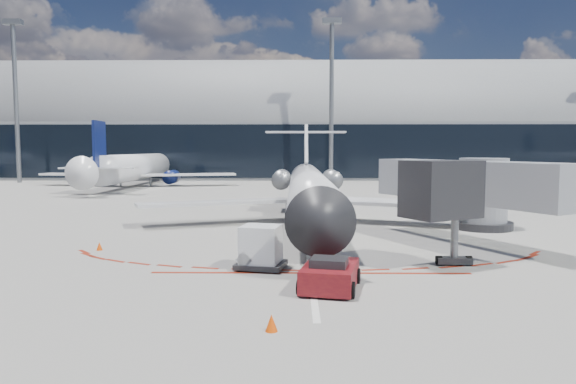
{
  "coord_description": "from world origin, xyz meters",
  "views": [
    {
      "loc": [
        -0.69,
        -33.56,
        5.43
      ],
      "look_at": [
        -1.13,
        -2.23,
        2.78
      ],
      "focal_mm": 32.0,
      "sensor_mm": 36.0,
      "label": 1
    }
  ],
  "objects_px": {
    "ramp_worker": "(330,244)",
    "uld_container": "(261,248)",
    "pushback_tug": "(330,275)",
    "regional_jet": "(309,189)"
  },
  "relations": [
    {
      "from": "ramp_worker",
      "to": "uld_container",
      "type": "xyz_separation_m",
      "value": [
        -3.21,
        -1.29,
        0.08
      ]
    },
    {
      "from": "pushback_tug",
      "to": "uld_container",
      "type": "xyz_separation_m",
      "value": [
        -2.9,
        3.34,
        0.41
      ]
    },
    {
      "from": "regional_jet",
      "to": "uld_container",
      "type": "bearing_deg",
      "value": -100.72
    },
    {
      "from": "pushback_tug",
      "to": "uld_container",
      "type": "height_order",
      "value": "uld_container"
    },
    {
      "from": "ramp_worker",
      "to": "uld_container",
      "type": "bearing_deg",
      "value": -12.4
    },
    {
      "from": "pushback_tug",
      "to": "uld_container",
      "type": "bearing_deg",
      "value": 143.23
    },
    {
      "from": "regional_jet",
      "to": "pushback_tug",
      "type": "bearing_deg",
      "value": -88.85
    },
    {
      "from": "uld_container",
      "to": "ramp_worker",
      "type": "bearing_deg",
      "value": 33.91
    },
    {
      "from": "ramp_worker",
      "to": "uld_container",
      "type": "distance_m",
      "value": 3.46
    },
    {
      "from": "pushback_tug",
      "to": "ramp_worker",
      "type": "bearing_deg",
      "value": 98.35
    }
  ]
}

